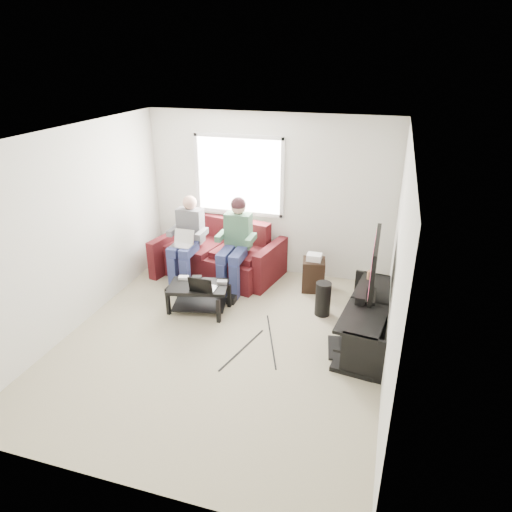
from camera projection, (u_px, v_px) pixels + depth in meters
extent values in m
plane|color=tan|center=(222.00, 341.00, 5.87)|extent=(4.50, 4.50, 0.00)
plane|color=white|center=(215.00, 136.00, 4.81)|extent=(4.50, 4.50, 0.00)
plane|color=silver|center=(269.00, 196.00, 7.31)|extent=(4.50, 0.00, 4.50)
plane|color=silver|center=(111.00, 363.00, 3.37)|extent=(4.50, 0.00, 4.50)
plane|color=silver|center=(73.00, 231.00, 5.86)|extent=(0.00, 4.50, 4.50)
plane|color=silver|center=(396.00, 270.00, 4.82)|extent=(0.00, 4.50, 4.50)
cube|color=white|center=(239.00, 175.00, 7.31)|extent=(1.40, 0.01, 1.20)
cube|color=silver|center=(239.00, 176.00, 7.30)|extent=(1.48, 0.04, 1.28)
cube|color=#471111|center=(219.00, 263.00, 7.52)|extent=(1.76, 1.18, 0.45)
cube|color=#471111|center=(226.00, 230.00, 7.66)|extent=(1.62, 0.53, 0.46)
cube|color=#471111|center=(170.00, 252.00, 7.71)|extent=(0.35, 0.97, 0.64)
cube|color=#471111|center=(271.00, 265.00, 7.25)|extent=(0.35, 0.97, 0.64)
cube|color=#471111|center=(195.00, 246.00, 7.49)|extent=(0.88, 0.88, 0.10)
cube|color=#471111|center=(241.00, 251.00, 7.28)|extent=(0.88, 0.88, 0.10)
cube|color=navy|center=(177.00, 249.00, 7.08)|extent=(0.16, 0.45, 0.14)
cube|color=navy|center=(189.00, 250.00, 7.03)|extent=(0.16, 0.45, 0.14)
cube|color=navy|center=(173.00, 273.00, 7.06)|extent=(0.13, 0.13, 0.55)
cube|color=navy|center=(185.00, 275.00, 7.00)|extent=(0.13, 0.13, 0.55)
cube|color=#504F54|center=(191.00, 225.00, 7.22)|extent=(0.40, 0.22, 0.55)
sphere|color=tan|center=(190.00, 203.00, 7.09)|extent=(0.22, 0.22, 0.22)
cube|color=navy|center=(225.00, 255.00, 6.87)|extent=(0.16, 0.45, 0.14)
cube|color=navy|center=(238.00, 256.00, 6.82)|extent=(0.16, 0.45, 0.14)
cube|color=navy|center=(222.00, 280.00, 6.85)|extent=(0.13, 0.13, 0.55)
cube|color=navy|center=(234.00, 282.00, 6.80)|extent=(0.13, 0.13, 0.55)
cube|color=#535556|center=(238.00, 231.00, 7.01)|extent=(0.40, 0.22, 0.55)
sphere|color=tan|center=(238.00, 207.00, 6.88)|extent=(0.22, 0.22, 0.22)
sphere|color=#30181B|center=(238.00, 205.00, 6.86)|extent=(0.23, 0.23, 0.23)
cube|color=black|center=(198.00, 287.00, 6.43)|extent=(0.91, 0.67, 0.05)
cube|color=black|center=(199.00, 305.00, 6.55)|extent=(0.81, 0.57, 0.02)
cube|color=black|center=(168.00, 303.00, 6.42)|extent=(0.05, 0.05, 0.36)
cube|color=black|center=(218.00, 311.00, 6.22)|extent=(0.05, 0.05, 0.36)
cube|color=black|center=(181.00, 289.00, 6.80)|extent=(0.05, 0.05, 0.36)
cube|color=black|center=(229.00, 296.00, 6.60)|extent=(0.05, 0.05, 0.36)
cube|color=silver|center=(184.00, 278.00, 6.59)|extent=(0.16, 0.12, 0.04)
cube|color=black|center=(197.00, 277.00, 6.59)|extent=(0.16, 0.12, 0.04)
cube|color=gray|center=(222.00, 282.00, 6.46)|extent=(0.16, 0.12, 0.04)
cube|color=black|center=(370.00, 303.00, 5.70)|extent=(0.73, 1.73, 0.04)
cube|color=black|center=(368.00, 320.00, 5.81)|extent=(0.68, 1.67, 0.03)
cube|color=black|center=(366.00, 337.00, 5.91)|extent=(0.73, 1.73, 0.06)
cube|color=black|center=(363.00, 358.00, 5.09)|extent=(0.50, 0.11, 0.56)
cube|color=black|center=(372.00, 291.00, 6.53)|extent=(0.50, 0.11, 0.56)
cube|color=black|center=(371.00, 296.00, 5.77)|extent=(0.12, 0.40, 0.04)
cube|color=black|center=(372.00, 291.00, 5.74)|extent=(0.06, 0.06, 0.12)
cube|color=black|center=(375.00, 263.00, 5.58)|extent=(0.05, 1.10, 0.65)
cube|color=#EE3869|center=(372.00, 263.00, 5.59)|extent=(0.01, 1.01, 0.58)
cube|color=black|center=(362.00, 293.00, 5.79)|extent=(0.12, 0.50, 0.10)
cylinder|color=#9F6A44|center=(370.00, 275.00, 6.24)|extent=(0.08, 0.08, 0.12)
cube|color=silver|center=(366.00, 334.00, 5.44)|extent=(0.30, 0.22, 0.06)
cube|color=gray|center=(370.00, 305.00, 6.05)|extent=(0.34, 0.26, 0.08)
cube|color=black|center=(368.00, 319.00, 5.75)|extent=(0.38, 0.30, 0.07)
cylinder|color=black|center=(323.00, 299.00, 6.39)|extent=(0.22, 0.22, 0.49)
cube|color=black|center=(335.00, 348.00, 5.72)|extent=(0.24, 0.52, 0.03)
cube|color=black|center=(313.00, 275.00, 7.06)|extent=(0.34, 0.34, 0.50)
cube|color=silver|center=(314.00, 257.00, 6.94)|extent=(0.22, 0.18, 0.10)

